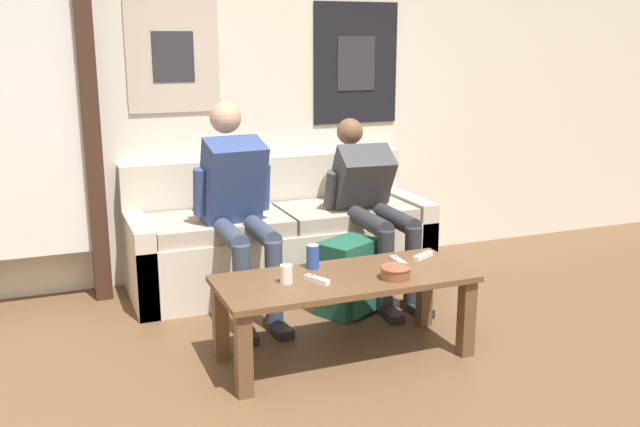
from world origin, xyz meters
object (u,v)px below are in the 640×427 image
(couch, at_px, (280,241))
(person_seated_adult, at_px, (238,201))
(ceramic_bowl, at_px, (395,272))
(game_controller_far_center, at_px, (423,256))
(coffee_table, at_px, (344,290))
(backpack, at_px, (349,279))
(pillar_candle, at_px, (286,274))
(person_seated_teen, at_px, (370,200))
(game_controller_near_left, at_px, (398,261))
(drink_can_blue, at_px, (313,257))
(game_controller_near_right, at_px, (317,280))

(couch, relative_size, person_seated_adult, 1.60)
(ceramic_bowl, xyz_separation_m, game_controller_far_center, (0.29, 0.24, -0.02))
(coffee_table, bearing_deg, backpack, 63.71)
(pillar_candle, bearing_deg, backpack, 42.94)
(pillar_candle, bearing_deg, coffee_table, -1.03)
(person_seated_teen, bearing_deg, ceramic_bowl, -108.70)
(game_controller_near_left, bearing_deg, person_seated_adult, 130.16)
(person_seated_adult, distance_m, game_controller_near_left, 1.03)
(coffee_table, bearing_deg, drink_can_blue, 121.19)
(couch, bearing_deg, backpack, -73.39)
(person_seated_teen, bearing_deg, pillar_candle, -135.15)
(couch, distance_m, drink_can_blue, 1.06)
(couch, bearing_deg, game_controller_far_center, -67.74)
(person_seated_teen, xyz_separation_m, ceramic_bowl, (-0.33, -0.98, -0.13))
(person_seated_teen, relative_size, pillar_candle, 10.49)
(coffee_table, relative_size, ceramic_bowl, 8.39)
(coffee_table, distance_m, person_seated_adult, 0.95)
(backpack, distance_m, game_controller_far_center, 0.54)
(coffee_table, height_order, person_seated_adult, person_seated_adult)
(coffee_table, relative_size, game_controller_near_left, 8.79)
(person_seated_teen, relative_size, game_controller_far_center, 7.48)
(backpack, xyz_separation_m, game_controller_near_right, (-0.42, -0.57, 0.24))
(coffee_table, distance_m, drink_can_blue, 0.24)
(couch, bearing_deg, drink_can_blue, -99.29)
(coffee_table, xyz_separation_m, game_controller_far_center, (0.51, 0.11, 0.09))
(drink_can_blue, distance_m, game_controller_far_center, 0.62)
(coffee_table, bearing_deg, couch, 86.89)
(pillar_candle, relative_size, game_controller_far_center, 0.71)
(game_controller_near_left, bearing_deg, backpack, 99.76)
(game_controller_near_right, bearing_deg, game_controller_far_center, 12.39)
(person_seated_teen, xyz_separation_m, drink_can_blue, (-0.65, -0.68, -0.10))
(drink_can_blue, bearing_deg, game_controller_near_left, -11.53)
(ceramic_bowl, bearing_deg, couch, 96.49)
(pillar_candle, height_order, game_controller_far_center, pillar_candle)
(drink_can_blue, bearing_deg, game_controller_far_center, -5.32)
(person_seated_teen, bearing_deg, game_controller_near_right, -128.63)
(couch, height_order, game_controller_far_center, couch)
(person_seated_adult, relative_size, person_seated_teen, 1.13)
(coffee_table, relative_size, game_controller_far_center, 8.93)
(ceramic_bowl, xyz_separation_m, pillar_candle, (-0.52, 0.13, 0.01))
(person_seated_teen, relative_size, game_controller_near_right, 7.41)
(person_seated_adult, height_order, game_controller_near_left, person_seated_adult)
(person_seated_teen, bearing_deg, drink_can_blue, -133.64)
(person_seated_teen, distance_m, game_controller_far_center, 0.76)
(pillar_candle, relative_size, game_controller_near_left, 0.70)
(backpack, height_order, game_controller_near_right, game_controller_near_right)
(backpack, bearing_deg, coffee_table, -116.29)
(backpack, bearing_deg, pillar_candle, -137.06)
(backpack, xyz_separation_m, ceramic_bowl, (-0.05, -0.66, 0.26))
(backpack, xyz_separation_m, pillar_candle, (-0.57, -0.53, 0.27))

